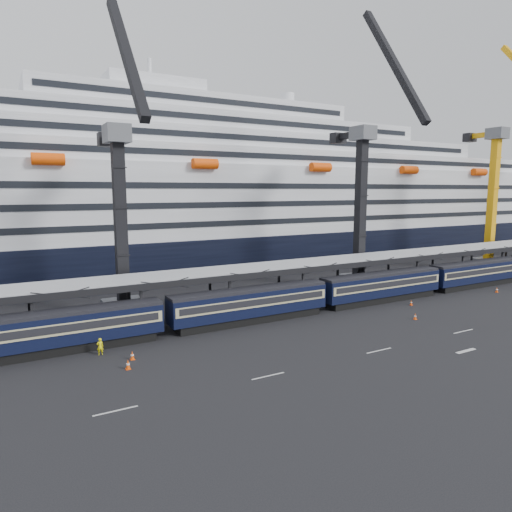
% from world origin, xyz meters
% --- Properties ---
extents(ground, '(260.00, 260.00, 0.00)m').
position_xyz_m(ground, '(0.00, 0.00, 0.00)').
color(ground, black).
rests_on(ground, ground).
extents(lane_markings, '(111.00, 4.27, 0.02)m').
position_xyz_m(lane_markings, '(8.15, -5.23, 0.01)').
color(lane_markings, beige).
rests_on(lane_markings, ground).
extents(train, '(133.05, 3.00, 4.05)m').
position_xyz_m(train, '(-4.65, 10.00, 2.20)').
color(train, black).
rests_on(train, ground).
extents(canopy, '(130.00, 6.25, 5.53)m').
position_xyz_m(canopy, '(0.00, 14.00, 5.25)').
color(canopy, '#A0A3A8').
rests_on(canopy, ground).
extents(cruise_ship, '(214.09, 28.84, 34.00)m').
position_xyz_m(cruise_ship, '(-1.08, 45.99, 12.34)').
color(cruise_ship, black).
rests_on(cruise_ship, ground).
extents(crane_dark_near, '(4.50, 17.75, 35.08)m').
position_xyz_m(crane_dark_near, '(-20.00, 18.59, 11.93)').
color(crane_dark_near, '#4E5055').
rests_on(crane_dark_near, ground).
extents(crane_dark_mid, '(4.50, 18.24, 39.64)m').
position_xyz_m(crane_dark_mid, '(15.00, 17.59, 13.36)').
color(crane_dark_mid, '#4E5055').
rests_on(crane_dark_mid, ground).
extents(crane_yellow_near, '(4.50, 20.12, 40.16)m').
position_xyz_m(crane_yellow_near, '(48.00, 18.47, 14.24)').
color(crane_yellow_near, '#4E5055').
rests_on(crane_yellow_near, ground).
extents(worker, '(0.60, 0.41, 1.59)m').
position_xyz_m(worker, '(-24.85, 7.50, 0.79)').
color(worker, yellow).
rests_on(worker, ground).
extents(traffic_cone_b, '(0.42, 0.42, 0.84)m').
position_xyz_m(traffic_cone_b, '(-23.47, 2.92, 0.42)').
color(traffic_cone_b, '#FF4D08').
rests_on(traffic_cone_b, ground).
extents(traffic_cone_c, '(0.39, 0.39, 0.79)m').
position_xyz_m(traffic_cone_c, '(-22.61, 4.93, 0.39)').
color(traffic_cone_c, '#FF4D08').
rests_on(traffic_cone_c, ground).
extents(traffic_cone_d, '(0.37, 0.37, 0.74)m').
position_xyz_m(traffic_cone_d, '(9.12, 1.66, 0.36)').
color(traffic_cone_d, '#FF4D08').
rests_on(traffic_cone_d, ground).
extents(traffic_cone_e, '(0.35, 0.35, 0.69)m').
position_xyz_m(traffic_cone_e, '(13.86, 6.55, 0.34)').
color(traffic_cone_e, '#FF4D08').
rests_on(traffic_cone_e, ground).
extents(traffic_cone_f, '(0.40, 0.40, 0.80)m').
position_xyz_m(traffic_cone_f, '(30.67, 5.78, 0.39)').
color(traffic_cone_f, '#FF4D08').
rests_on(traffic_cone_f, ground).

